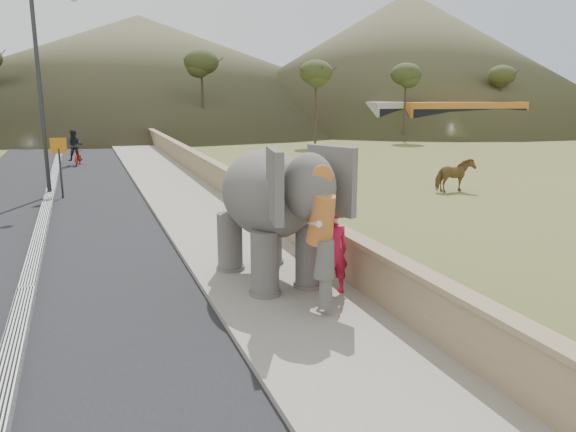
% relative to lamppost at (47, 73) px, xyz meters
% --- Properties ---
extents(ground, '(160.00, 160.00, 0.00)m').
position_rel_lamppost_xyz_m(ground, '(4.69, -12.26, -4.87)').
color(ground, olive).
rests_on(ground, ground).
extents(road, '(7.00, 120.00, 0.03)m').
position_rel_lamppost_xyz_m(road, '(-0.31, -2.26, -4.86)').
color(road, black).
rests_on(road, ground).
extents(median, '(0.35, 120.00, 0.22)m').
position_rel_lamppost_xyz_m(median, '(-0.31, -2.26, -4.76)').
color(median, black).
rests_on(median, ground).
extents(walkway, '(3.00, 120.00, 0.15)m').
position_rel_lamppost_xyz_m(walkway, '(4.69, -2.26, -4.80)').
color(walkway, '#9E9687').
rests_on(walkway, ground).
extents(parapet, '(0.30, 120.00, 1.10)m').
position_rel_lamppost_xyz_m(parapet, '(6.34, -2.26, -4.32)').
color(parapet, tan).
rests_on(parapet, ground).
extents(lamppost, '(1.76, 0.36, 8.00)m').
position_rel_lamppost_xyz_m(lamppost, '(0.00, 0.00, 0.00)').
color(lamppost, '#2F2F34').
rests_on(lamppost, ground).
extents(signboard, '(0.60, 0.08, 2.40)m').
position_rel_lamppost_xyz_m(signboard, '(0.19, -0.61, -3.23)').
color(signboard, '#2D2D33').
rests_on(signboard, ground).
extents(cow, '(1.70, 0.82, 1.41)m').
position_rel_lamppost_xyz_m(cow, '(15.68, -4.72, -4.17)').
color(cow, brown).
rests_on(cow, ground).
extents(distant_car, '(4.46, 2.43, 1.44)m').
position_rel_lamppost_xyz_m(distant_car, '(25.37, 24.34, -4.15)').
color(distant_car, '#B9B8BF').
rests_on(distant_car, ground).
extents(bus_white, '(11.14, 3.23, 3.10)m').
position_rel_lamppost_xyz_m(bus_white, '(31.30, 20.84, -3.32)').
color(bus_white, beige).
rests_on(bus_white, ground).
extents(bus_orange, '(11.28, 4.68, 3.10)m').
position_rel_lamppost_xyz_m(bus_orange, '(33.75, 18.44, -3.32)').
color(bus_orange, orange).
rests_on(bus_orange, ground).
extents(hill_right, '(56.00, 56.00, 16.00)m').
position_rel_lamppost_xyz_m(hill_right, '(40.69, 39.74, 3.13)').
color(hill_right, brown).
rests_on(hill_right, ground).
extents(hill_far, '(80.00, 80.00, 14.00)m').
position_rel_lamppost_xyz_m(hill_far, '(9.69, 57.74, 2.13)').
color(hill_far, brown).
rests_on(hill_far, ground).
extents(elephant_and_man, '(2.60, 4.36, 2.99)m').
position_rel_lamppost_xyz_m(elephant_and_man, '(4.71, -12.90, -3.24)').
color(elephant_and_man, slate).
rests_on(elephant_and_man, ground).
extents(motorcyclist, '(1.04, 1.85, 2.04)m').
position_rel_lamppost_xyz_m(motorcyclist, '(0.78, 9.74, -4.06)').
color(motorcyclist, maroon).
rests_on(motorcyclist, ground).
extents(trees, '(47.68, 43.84, 9.64)m').
position_rel_lamppost_xyz_m(trees, '(4.18, 16.82, -0.81)').
color(trees, '#473828').
rests_on(trees, ground).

